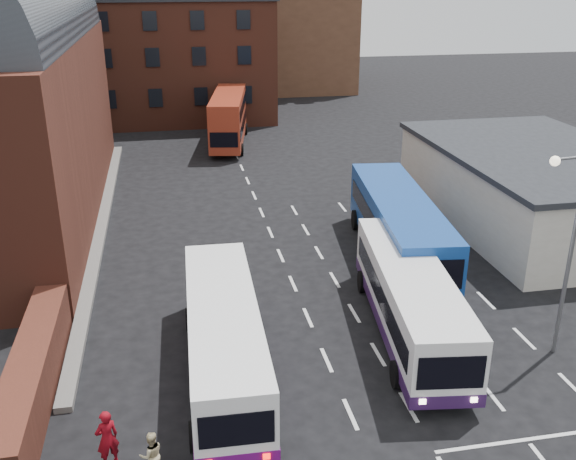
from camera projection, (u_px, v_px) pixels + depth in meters
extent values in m
plane|color=black|center=(344.00, 399.00, 21.60)|extent=(180.00, 180.00, 0.00)
cube|color=#602B1E|center=(32.00, 376.00, 21.30)|extent=(1.20, 10.00, 1.80)
cube|color=beige|center=(535.00, 189.00, 36.22)|extent=(10.00, 16.00, 4.00)
cube|color=#282B30|center=(540.00, 152.00, 35.44)|extent=(10.40, 16.40, 0.30)
cube|color=brown|center=(154.00, 62.00, 60.38)|extent=(22.00, 10.00, 11.00)
cube|color=brown|center=(251.00, 35.00, 80.50)|extent=(22.00, 22.00, 12.00)
cube|color=white|center=(224.00, 334.00, 22.30)|extent=(2.68, 10.54, 2.38)
cube|color=black|center=(224.00, 331.00, 22.25)|extent=(2.71, 9.34, 0.86)
cylinder|color=black|center=(189.00, 319.00, 25.62)|extent=(0.29, 0.96, 0.95)
cylinder|color=black|center=(194.00, 437.00, 19.17)|extent=(0.29, 0.96, 0.95)
cylinder|color=black|center=(249.00, 315.00, 25.97)|extent=(0.29, 0.96, 0.95)
cylinder|color=black|center=(273.00, 428.00, 19.53)|extent=(0.29, 0.96, 0.95)
cube|color=white|center=(410.00, 296.00, 24.86)|extent=(3.81, 10.90, 2.43)
cube|color=black|center=(411.00, 293.00, 24.81)|extent=(3.71, 9.72, 0.87)
cylinder|color=black|center=(465.00, 372.00, 22.24)|extent=(0.40, 1.00, 0.97)
cylinder|color=black|center=(415.00, 280.00, 28.89)|extent=(0.40, 1.00, 0.97)
cylinder|color=black|center=(396.00, 374.00, 22.11)|extent=(0.40, 1.00, 0.97)
cylinder|color=black|center=(362.00, 281.00, 28.75)|extent=(0.40, 1.00, 0.97)
cube|color=navy|center=(399.00, 224.00, 31.36)|extent=(4.13, 12.25, 2.73)
cube|color=black|center=(399.00, 221.00, 31.30)|extent=(4.05, 11.07, 0.98)
cylinder|color=black|center=(447.00, 283.00, 28.42)|extent=(0.43, 1.12, 1.09)
cylinder|color=black|center=(404.00, 218.00, 35.90)|extent=(0.43, 1.12, 1.09)
cylinder|color=black|center=(386.00, 285.00, 28.24)|extent=(0.43, 1.12, 1.09)
cylinder|color=black|center=(355.00, 220.00, 35.72)|extent=(0.43, 1.12, 1.09)
cube|color=#99301B|center=(229.00, 117.00, 52.48)|extent=(4.16, 10.74, 3.72)
cube|color=black|center=(229.00, 123.00, 52.67)|extent=(4.01, 9.56, 0.86)
cylinder|color=black|center=(242.00, 149.00, 50.10)|extent=(0.43, 0.98, 0.95)
cylinder|color=black|center=(246.00, 129.00, 56.64)|extent=(0.43, 0.98, 0.95)
cylinder|color=black|center=(211.00, 150.00, 50.06)|extent=(0.43, 0.98, 0.95)
cylinder|color=black|center=(219.00, 129.00, 56.60)|extent=(0.43, 0.98, 0.95)
cylinder|color=slate|center=(570.00, 260.00, 22.91)|extent=(0.15, 0.15, 7.64)
cylinder|color=slate|center=(572.00, 158.00, 21.28)|extent=(1.34, 0.27, 0.10)
sphere|color=#FFF2CC|center=(555.00, 161.00, 21.10)|extent=(0.34, 0.34, 0.34)
imported|color=maroon|center=(107.00, 438.00, 18.45)|extent=(0.80, 0.68, 1.84)
imported|color=tan|center=(152.00, 454.00, 18.12)|extent=(0.80, 0.69, 1.43)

